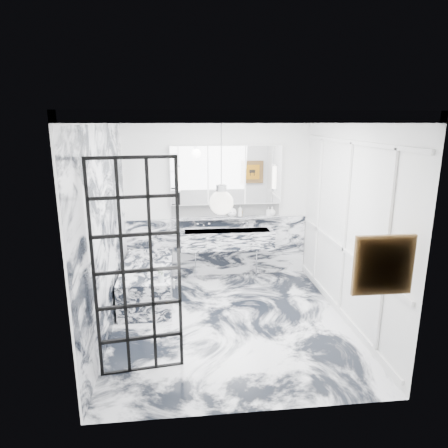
{
  "coord_description": "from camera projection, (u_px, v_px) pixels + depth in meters",
  "views": [
    {
      "loc": [
        -0.62,
        -5.01,
        2.72
      ],
      "look_at": [
        -0.02,
        0.5,
        1.28
      ],
      "focal_mm": 32.0,
      "sensor_mm": 36.0,
      "label": 1
    }
  ],
  "objects": [
    {
      "name": "ledge",
      "position": [
        226.0,
        218.0,
        6.97
      ],
      "size": [
        1.9,
        0.14,
        0.04
      ],
      "primitive_type": "cube",
      "color": "silver",
      "rests_on": "wall_back"
    },
    {
      "name": "sconce_right",
      "position": [
        275.0,
        177.0,
        6.8
      ],
      "size": [
        0.07,
        0.07,
        0.4
      ],
      "primitive_type": "cylinder",
      "color": "white",
      "rests_on": "mirror_cabinet"
    },
    {
      "name": "amber_bottle",
      "position": [
        241.0,
        214.0,
        6.98
      ],
      "size": [
        0.04,
        0.04,
        0.1
      ],
      "primitive_type": "cylinder",
      "color": "#8C5919",
      "rests_on": "ledge"
    },
    {
      "name": "flower_vase",
      "position": [
        161.0,
        278.0,
        5.51
      ],
      "size": [
        0.08,
        0.08,
        0.12
      ],
      "primitive_type": "cylinder",
      "color": "silver",
      "rests_on": "bathtub"
    },
    {
      "name": "marble_clad_left",
      "position": [
        106.0,
        232.0,
        5.07
      ],
      "size": [
        0.02,
        3.56,
        2.68
      ],
      "primitive_type": "cube",
      "color": "white",
      "rests_on": "floor"
    },
    {
      "name": "mirror_cabinet",
      "position": [
        226.0,
        175.0,
        6.79
      ],
      "size": [
        1.9,
        0.16,
        1.0
      ],
      "primitive_type": "cube",
      "color": "white",
      "rests_on": "wall_back"
    },
    {
      "name": "subway_tile",
      "position": [
        226.0,
        209.0,
        7.0
      ],
      "size": [
        1.9,
        0.03,
        0.23
      ],
      "primitive_type": "cube",
      "color": "white",
      "rests_on": "wall_back"
    },
    {
      "name": "pendant_light",
      "position": [
        221.0,
        203.0,
        3.82
      ],
      "size": [
        0.23,
        0.23,
        0.23
      ],
      "primitive_type": "sphere",
      "color": "white",
      "rests_on": "ceiling"
    },
    {
      "name": "wall_left",
      "position": [
        105.0,
        228.0,
        5.05
      ],
      "size": [
        0.0,
        3.6,
        3.6
      ],
      "primitive_type": "plane",
      "rotation": [
        1.57,
        0.0,
        1.57
      ],
      "color": "white",
      "rests_on": "floor"
    },
    {
      "name": "wall_back",
      "position": [
        217.0,
        199.0,
        6.95
      ],
      "size": [
        3.6,
        0.0,
        3.6
      ],
      "primitive_type": "plane",
      "rotation": [
        1.57,
        0.0,
        0.0
      ],
      "color": "white",
      "rests_on": "floor"
    },
    {
      "name": "artwork",
      "position": [
        383.0,
        265.0,
        3.64
      ],
      "size": [
        0.47,
        0.05,
        0.47
      ],
      "primitive_type": "cube",
      "color": "orange",
      "rests_on": "wall_front"
    },
    {
      "name": "wall_right",
      "position": [
        347.0,
        221.0,
        5.39
      ],
      "size": [
        0.0,
        3.6,
        3.6
      ],
      "primitive_type": "plane",
      "rotation": [
        1.57,
        0.0,
        -1.57
      ],
      "color": "white",
      "rests_on": "floor"
    },
    {
      "name": "bathtub",
      "position": [
        148.0,
        282.0,
        6.24
      ],
      "size": [
        0.75,
        1.65,
        0.55
      ],
      "primitive_type": "cube",
      "color": "silver",
      "rests_on": "floor"
    },
    {
      "name": "face_pot",
      "position": [
        232.0,
        212.0,
        6.95
      ],
      "size": [
        0.17,
        0.17,
        0.17
      ],
      "primitive_type": "sphere",
      "color": "white",
      "rests_on": "ledge"
    },
    {
      "name": "trough_sink",
      "position": [
        227.0,
        239.0,
        6.9
      ],
      "size": [
        1.6,
        0.45,
        0.3
      ],
      "primitive_type": "cube",
      "color": "silver",
      "rests_on": "wall_back"
    },
    {
      "name": "soap_bottle_b",
      "position": [
        268.0,
        211.0,
        7.02
      ],
      "size": [
        0.07,
        0.08,
        0.16
      ],
      "primitive_type": "imported",
      "rotation": [
        0.0,
        0.0,
        0.04
      ],
      "color": "#4C4C51",
      "rests_on": "ledge"
    },
    {
      "name": "marble_clad_back",
      "position": [
        217.0,
        247.0,
        7.15
      ],
      "size": [
        3.18,
        0.05,
        1.05
      ],
      "primitive_type": "cube",
      "color": "white",
      "rests_on": "floor"
    },
    {
      "name": "wall_front",
      "position": [
        255.0,
        276.0,
        3.49
      ],
      "size": [
        3.6,
        0.0,
        3.6
      ],
      "primitive_type": "plane",
      "rotation": [
        -1.57,
        0.0,
        0.0
      ],
      "color": "white",
      "rests_on": "floor"
    },
    {
      "name": "ceiling",
      "position": [
        230.0,
        114.0,
        4.87
      ],
      "size": [
        3.6,
        3.6,
        0.0
      ],
      "primitive_type": "plane",
      "rotation": [
        3.14,
        0.0,
        0.0
      ],
      "color": "white",
      "rests_on": "wall_back"
    },
    {
      "name": "floor",
      "position": [
        229.0,
        321.0,
        5.57
      ],
      "size": [
        3.6,
        3.6,
        0.0
      ],
      "primitive_type": "plane",
      "color": "white",
      "rests_on": "ground"
    },
    {
      "name": "crittall_door",
      "position": [
        137.0,
        271.0,
        4.2
      ],
      "size": [
        0.88,
        0.15,
        2.37
      ],
      "primitive_type": null,
      "rotation": [
        0.0,
        0.0,
        0.13
      ],
      "color": "black",
      "rests_on": "floor"
    },
    {
      "name": "soap_bottle_c",
      "position": [
        272.0,
        211.0,
        7.02
      ],
      "size": [
        0.16,
        0.16,
        0.16
      ],
      "primitive_type": "imported",
      "rotation": [
        0.0,
        0.0,
        0.35
      ],
      "color": "silver",
      "rests_on": "ledge"
    },
    {
      "name": "panel_molding",
      "position": [
        345.0,
        228.0,
        5.41
      ],
      "size": [
        0.03,
        3.4,
        2.3
      ],
      "primitive_type": "cube",
      "color": "white",
      "rests_on": "floor"
    },
    {
      "name": "soap_bottle_a",
      "position": [
        240.0,
        211.0,
        6.96
      ],
      "size": [
        0.1,
        0.1,
        0.2
      ],
      "primitive_type": "imported",
      "rotation": [
        0.0,
        0.0,
        -0.43
      ],
      "color": "#8C5919",
      "rests_on": "ledge"
    },
    {
      "name": "sconce_left",
      "position": [
        178.0,
        179.0,
        6.62
      ],
      "size": [
        0.07,
        0.07,
        0.4
      ],
      "primitive_type": "cylinder",
      "color": "white",
      "rests_on": "mirror_cabinet"
    }
  ]
}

